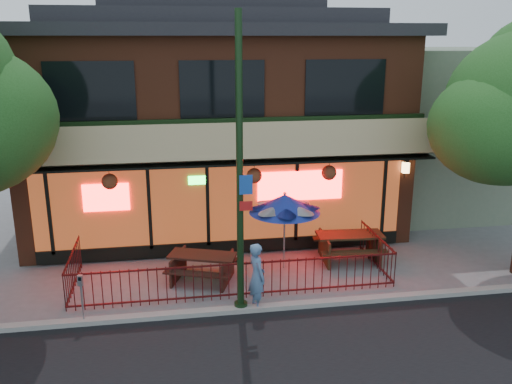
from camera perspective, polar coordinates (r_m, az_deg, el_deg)
ground at (r=13.89m, az=-1.83°, el=-11.51°), size 80.00×80.00×0.00m
curb at (r=13.42m, az=-1.55°, el=-12.25°), size 80.00×0.25×0.12m
restaurant_building at (r=19.53m, az=-4.71°, el=9.21°), size 12.96×9.49×8.05m
neighbor_building at (r=22.80m, az=18.54°, el=6.55°), size 6.00×7.00×6.00m
patio_fence at (r=14.06m, az=-2.12°, el=-8.29°), size 8.44×2.62×1.00m
street_light at (r=12.36m, az=-1.70°, el=0.69°), size 0.43×0.32×7.00m
picnic_table_left at (r=14.87m, az=-5.65°, el=-7.49°), size 2.16×1.91×0.77m
picnic_table_right at (r=16.35m, az=9.81°, el=-5.29°), size 2.04×1.62×0.83m
patio_umbrella at (r=15.11m, az=3.04°, el=-1.22°), size 2.00×2.00×2.28m
pedestrian at (r=13.26m, az=0.09°, el=-8.84°), size 0.56×0.70×1.68m
parking_meter_near at (r=13.17m, az=-17.93°, el=-9.91°), size 0.13×0.11×1.22m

